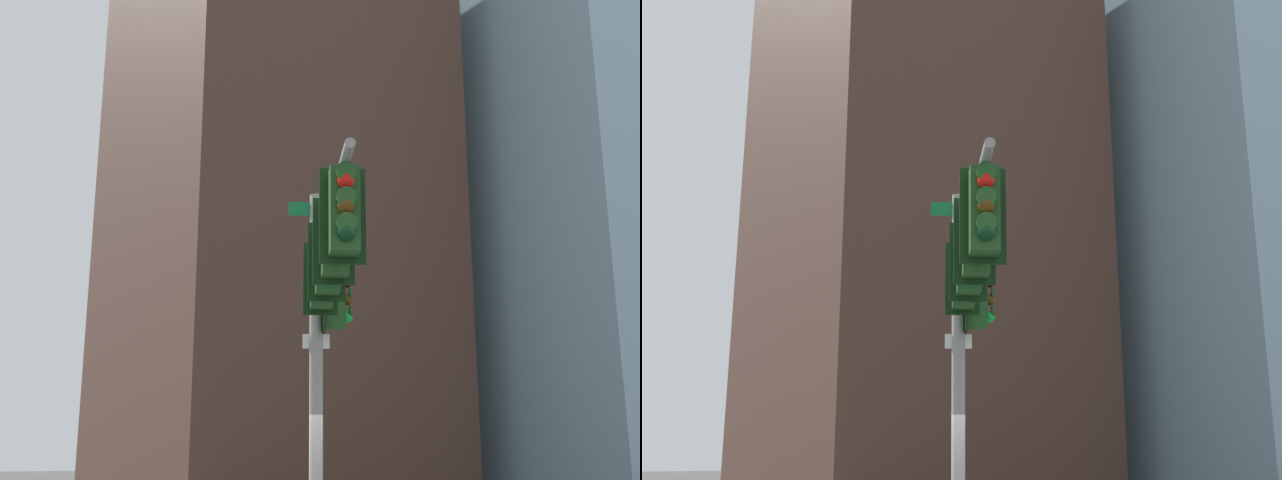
# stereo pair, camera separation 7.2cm
# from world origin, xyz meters

# --- Properties ---
(signal_pole_assembly) EXTENTS (3.16, 5.20, 6.25)m
(signal_pole_assembly) POSITION_xyz_m (-0.46, -1.36, 4.23)
(signal_pole_assembly) COLOR gray
(signal_pole_assembly) RESTS_ON ground_plane
(building_brick_nearside) EXTENTS (19.77, 14.30, 45.87)m
(building_brick_nearside) POSITION_xyz_m (37.12, 25.71, 22.93)
(building_brick_nearside) COLOR brown
(building_brick_nearside) RESTS_ON ground_plane
(building_brick_midblock) EXTENTS (16.21, 16.43, 36.54)m
(building_brick_midblock) POSITION_xyz_m (15.29, 29.63, 18.27)
(building_brick_midblock) COLOR #4C3328
(building_brick_midblock) RESTS_ON ground_plane
(building_glass_tower) EXTENTS (24.64, 29.05, 72.25)m
(building_glass_tower) POSITION_xyz_m (38.45, 28.91, 36.13)
(building_glass_tower) COLOR #8CB2C6
(building_glass_tower) RESTS_ON ground_plane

